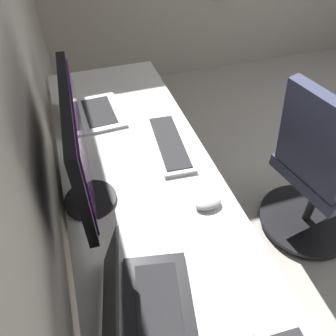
{
  "coord_description": "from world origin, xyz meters",
  "views": [
    {
      "loc": [
        -0.84,
        1.96,
        1.7
      ],
      "look_at": [
        -0.11,
        1.72,
        0.95
      ],
      "focal_mm": 34.95,
      "sensor_mm": 36.0,
      "label": 1
    }
  ],
  "objects_px": {
    "keyboard_main": "(169,143)",
    "office_chair": "(317,176)",
    "drawer_pedestal": "(136,218)",
    "mouse_main": "(208,203)",
    "laptop_left": "(86,108)",
    "laptop_center": "(140,302)",
    "monitor_primary": "(78,147)"
  },
  "relations": [
    {
      "from": "drawer_pedestal",
      "to": "mouse_main",
      "type": "relative_size",
      "value": 6.68
    },
    {
      "from": "office_chair",
      "to": "keyboard_main",
      "type": "bearing_deg",
      "value": 76.57
    },
    {
      "from": "laptop_center",
      "to": "mouse_main",
      "type": "xyz_separation_m",
      "value": [
        0.3,
        -0.34,
        -0.03
      ]
    },
    {
      "from": "keyboard_main",
      "to": "drawer_pedestal",
      "type": "bearing_deg",
      "value": 108.64
    },
    {
      "from": "drawer_pedestal",
      "to": "keyboard_main",
      "type": "relative_size",
      "value": 1.62
    },
    {
      "from": "drawer_pedestal",
      "to": "laptop_left",
      "type": "distance_m",
      "value": 0.61
    },
    {
      "from": "keyboard_main",
      "to": "laptop_center",
      "type": "bearing_deg",
      "value": 155.54
    },
    {
      "from": "mouse_main",
      "to": "laptop_left",
      "type": "bearing_deg",
      "value": 25.65
    },
    {
      "from": "drawer_pedestal",
      "to": "monitor_primary",
      "type": "height_order",
      "value": "monitor_primary"
    },
    {
      "from": "drawer_pedestal",
      "to": "mouse_main",
      "type": "xyz_separation_m",
      "value": [
        -0.32,
        -0.23,
        0.4
      ]
    },
    {
      "from": "office_chair",
      "to": "mouse_main",
      "type": "bearing_deg",
      "value": 105.39
    },
    {
      "from": "drawer_pedestal",
      "to": "monitor_primary",
      "type": "bearing_deg",
      "value": 129.88
    },
    {
      "from": "laptop_center",
      "to": "keyboard_main",
      "type": "xyz_separation_m",
      "value": [
        0.69,
        -0.31,
        -0.04
      ]
    },
    {
      "from": "laptop_left",
      "to": "laptop_center",
      "type": "bearing_deg",
      "value": -179.46
    },
    {
      "from": "monitor_primary",
      "to": "drawer_pedestal",
      "type": "bearing_deg",
      "value": -50.12
    },
    {
      "from": "mouse_main",
      "to": "office_chair",
      "type": "distance_m",
      "value": 0.82
    },
    {
      "from": "monitor_primary",
      "to": "keyboard_main",
      "type": "xyz_separation_m",
      "value": [
        0.23,
        -0.39,
        -0.26
      ]
    },
    {
      "from": "monitor_primary",
      "to": "laptop_center",
      "type": "xyz_separation_m",
      "value": [
        -0.46,
        -0.08,
        -0.22
      ]
    },
    {
      "from": "keyboard_main",
      "to": "office_chair",
      "type": "height_order",
      "value": "office_chair"
    },
    {
      "from": "monitor_primary",
      "to": "laptop_center",
      "type": "distance_m",
      "value": 0.52
    },
    {
      "from": "keyboard_main",
      "to": "mouse_main",
      "type": "relative_size",
      "value": 4.13
    },
    {
      "from": "laptop_left",
      "to": "keyboard_main",
      "type": "relative_size",
      "value": 0.78
    },
    {
      "from": "monitor_primary",
      "to": "keyboard_main",
      "type": "relative_size",
      "value": 1.34
    },
    {
      "from": "keyboard_main",
      "to": "mouse_main",
      "type": "distance_m",
      "value": 0.39
    },
    {
      "from": "drawer_pedestal",
      "to": "keyboard_main",
      "type": "height_order",
      "value": "keyboard_main"
    },
    {
      "from": "laptop_left",
      "to": "keyboard_main",
      "type": "distance_m",
      "value": 0.47
    },
    {
      "from": "monitor_primary",
      "to": "office_chair",
      "type": "height_order",
      "value": "monitor_primary"
    },
    {
      "from": "mouse_main",
      "to": "keyboard_main",
      "type": "bearing_deg",
      "value": 3.92
    },
    {
      "from": "monitor_primary",
      "to": "laptop_left",
      "type": "height_order",
      "value": "monitor_primary"
    },
    {
      "from": "office_chair",
      "to": "laptop_center",
      "type": "bearing_deg",
      "value": 115.03
    },
    {
      "from": "drawer_pedestal",
      "to": "keyboard_main",
      "type": "xyz_separation_m",
      "value": [
        0.07,
        -0.2,
        0.39
      ]
    },
    {
      "from": "laptop_left",
      "to": "office_chair",
      "type": "height_order",
      "value": "office_chair"
    }
  ]
}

